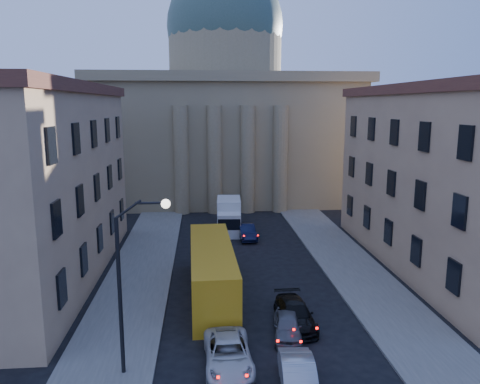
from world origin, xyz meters
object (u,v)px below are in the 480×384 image
object	(u,v)px
street_lamp	(130,273)
car_right_near	(298,378)
city_bus	(212,269)
box_truck	(229,217)

from	to	relation	value
street_lamp	car_right_near	size ratio (longest dim) A/B	1.97
car_right_near	city_bus	size ratio (longest dim) A/B	0.36
street_lamp	box_truck	xyz separation A→B (m)	(6.17, 26.05, -3.71)
box_truck	car_right_near	bearing A→B (deg)	-83.91
car_right_near	city_bus	distance (m)	12.18
car_right_near	box_truck	world-z (taller)	box_truck
car_right_near	box_truck	bearing A→B (deg)	97.25
car_right_near	street_lamp	bearing A→B (deg)	168.78
street_lamp	car_right_near	world-z (taller)	street_lamp
city_bus	box_truck	bearing A→B (deg)	81.17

